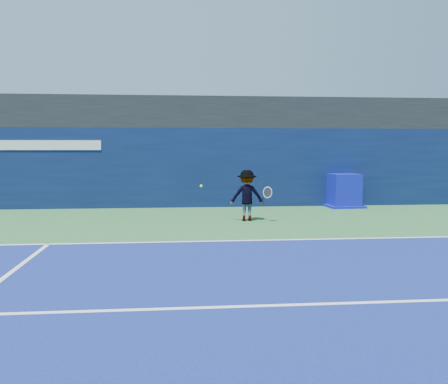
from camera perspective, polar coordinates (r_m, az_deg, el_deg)
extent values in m
plane|color=#2D6431|center=(9.30, 7.35, -8.91)|extent=(80.00, 80.00, 0.00)
cube|color=white|center=(12.18, 4.17, -5.52)|extent=(24.00, 0.10, 0.01)
cube|color=white|center=(7.44, 10.89, -12.47)|extent=(24.00, 0.10, 0.01)
cube|color=black|center=(20.45, 0.13, 8.84)|extent=(36.00, 3.00, 1.20)
cube|color=#0B183E|center=(19.42, 0.42, 2.84)|extent=(36.00, 1.00, 3.00)
cube|color=white|center=(19.43, -20.49, 5.04)|extent=(4.50, 0.04, 0.35)
cube|color=#0B109F|center=(19.55, 13.51, 0.18)|extent=(1.13, 1.13, 1.27)
cube|color=#0B0FA2|center=(19.61, 13.48, -1.55)|extent=(1.41, 1.41, 0.08)
imported|color=silver|center=(15.39, 2.63, -0.40)|extent=(1.06, 0.66, 1.57)
cylinder|color=black|center=(15.23, 4.44, -0.97)|extent=(0.07, 0.14, 0.25)
torus|color=silver|center=(15.18, 5.00, -0.05)|extent=(0.29, 0.16, 0.28)
cylinder|color=black|center=(15.18, 5.00, -0.05)|extent=(0.24, 0.13, 0.24)
sphere|color=#D9F01A|center=(13.46, -2.63, 0.69)|extent=(0.07, 0.07, 0.07)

